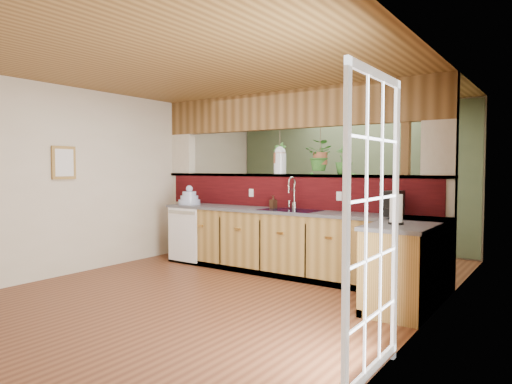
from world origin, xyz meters
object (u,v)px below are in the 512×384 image
Objects in this scene: dish_stack at (189,198)px; coffee_maker at (394,204)px; faucet at (293,192)px; soap_dispenser at (273,202)px; paper_towel at (396,210)px; glass_jar at (280,160)px; shelving_console at (335,221)px.

dish_stack is 1.13× the size of coffee_maker.
soap_dispenser is (-0.28, -0.06, -0.15)m from faucet.
paper_towel reaches higher than dish_stack.
dish_stack is at bearing -174.53° from soap_dispenser.
paper_towel is at bearing -28.03° from glass_jar.
faucet reaches higher than coffee_maker.
faucet is at bearing 6.45° from dish_stack.
shelving_console is (1.46, 2.32, -0.49)m from dish_stack.
dish_stack is 0.85× the size of glass_jar.
faucet is at bearing -102.63° from shelving_console.
faucet is 1.96m from paper_towel.
soap_dispenser is 0.67m from glass_jar.
dish_stack is 1.05× the size of paper_towel.
glass_jar is at bearing 174.63° from coffee_maker.
paper_towel is 0.81× the size of glass_jar.
soap_dispenser is 2.19m from paper_towel.
paper_towel reaches higher than coffee_maker.
shelving_console is (-0.04, 2.18, -0.49)m from soap_dispenser.
faucet is at bearing -32.39° from glass_jar.
soap_dispenser is 0.45× the size of glass_jar.
coffee_maker is 2.93m from shelving_console.
paper_towel is (1.74, -0.89, -0.10)m from faucet.
soap_dispenser is at bearing -77.60° from glass_jar.
coffee_maker reaches higher than dish_stack.
glass_jar reaches higher than paper_towel.
coffee_maker is 0.22× the size of shelving_console.
paper_towel is (3.52, -0.69, 0.06)m from dish_stack.
shelving_console is (-0.32, 2.12, -0.65)m from faucet.
dish_stack reaches higher than shelving_console.
paper_towel is (2.03, -0.84, 0.06)m from soap_dispenser.
dish_stack is at bearing -173.55° from faucet.
soap_dispenser reaches higher than shelving_console.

